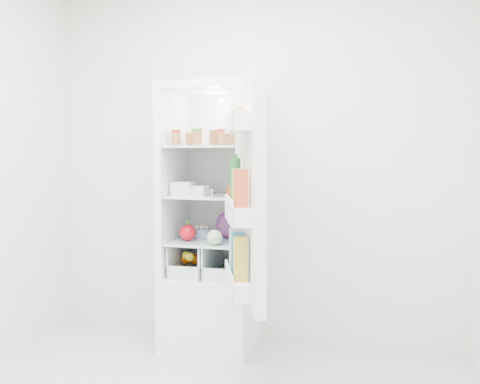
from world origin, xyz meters
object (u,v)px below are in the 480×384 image
(mushroom_bowl, at_px, (202,233))
(fridge_door, at_px, (249,197))
(red_cabbage, at_px, (229,225))
(refrigerator, at_px, (215,250))

(mushroom_bowl, height_order, fridge_door, fridge_door)
(red_cabbage, relative_size, fridge_door, 0.15)
(refrigerator, distance_m, mushroom_bowl, 0.14)
(refrigerator, relative_size, mushroom_bowl, 12.80)
(mushroom_bowl, relative_size, fridge_door, 0.11)
(mushroom_bowl, bearing_deg, refrigerator, 8.08)
(refrigerator, bearing_deg, mushroom_bowl, -171.92)
(red_cabbage, distance_m, fridge_door, 0.77)
(refrigerator, bearing_deg, red_cabbage, 22.35)
(red_cabbage, bearing_deg, fridge_door, -64.56)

